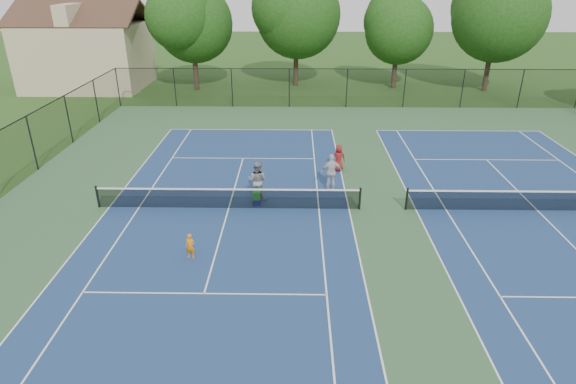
{
  "coord_description": "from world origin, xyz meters",
  "views": [
    {
      "loc": [
        -3.95,
        -19.57,
        9.87
      ],
      "look_at": [
        -4.27,
        -1.0,
        1.3
      ],
      "focal_mm": 30.0,
      "sensor_mm": 36.0,
      "label": 1
    }
  ],
  "objects_px": {
    "bystander_c": "(339,158)",
    "bystander_a": "(331,172)",
    "tree_back_d": "(497,10)",
    "tree_back_c": "(399,26)",
    "child_player": "(190,246)",
    "instructor": "(257,181)",
    "clapboard_house": "(87,53)",
    "ball_hopper": "(256,196)",
    "tree_back_a": "(192,20)",
    "tree_back_b": "(296,11)",
    "ball_crate": "(257,202)"
  },
  "relations": [
    {
      "from": "bystander_c",
      "to": "bystander_a",
      "type": "bearing_deg",
      "value": 76.9
    },
    {
      "from": "tree_back_d",
      "to": "bystander_a",
      "type": "height_order",
      "value": "tree_back_d"
    },
    {
      "from": "tree_back_c",
      "to": "bystander_c",
      "type": "xyz_separation_m",
      "value": [
        -6.65,
        -20.36,
        -4.76
      ]
    },
    {
      "from": "child_player",
      "to": "instructor",
      "type": "xyz_separation_m",
      "value": [
        2.14,
        5.19,
        0.44
      ]
    },
    {
      "from": "bystander_a",
      "to": "bystander_c",
      "type": "distance_m",
      "value": 2.56
    },
    {
      "from": "clapboard_house",
      "to": "ball_hopper",
      "type": "height_order",
      "value": "clapboard_house"
    },
    {
      "from": "clapboard_house",
      "to": "child_player",
      "type": "bearing_deg",
      "value": -62.59
    },
    {
      "from": "tree_back_a",
      "to": "bystander_a",
      "type": "height_order",
      "value": "tree_back_a"
    },
    {
      "from": "clapboard_house",
      "to": "bystander_a",
      "type": "relative_size",
      "value": 5.81
    },
    {
      "from": "tree_back_a",
      "to": "instructor",
      "type": "height_order",
      "value": "tree_back_a"
    },
    {
      "from": "tree_back_b",
      "to": "ball_hopper",
      "type": "relative_size",
      "value": 26.91
    },
    {
      "from": "tree_back_a",
      "to": "bystander_c",
      "type": "height_order",
      "value": "tree_back_a"
    },
    {
      "from": "ball_hopper",
      "to": "instructor",
      "type": "bearing_deg",
      "value": 88.99
    },
    {
      "from": "bystander_a",
      "to": "tree_back_b",
      "type": "bearing_deg",
      "value": -94.38
    },
    {
      "from": "ball_crate",
      "to": "tree_back_c",
      "type": "bearing_deg",
      "value": 66.4
    },
    {
      "from": "tree_back_a",
      "to": "bystander_a",
      "type": "relative_size",
      "value": 4.92
    },
    {
      "from": "instructor",
      "to": "ball_hopper",
      "type": "xyz_separation_m",
      "value": [
        -0.01,
        -0.64,
        -0.48
      ]
    },
    {
      "from": "tree_back_b",
      "to": "instructor",
      "type": "distance_m",
      "value": 25.66
    },
    {
      "from": "clapboard_house",
      "to": "child_player",
      "type": "height_order",
      "value": "clapboard_house"
    },
    {
      "from": "bystander_c",
      "to": "tree_back_b",
      "type": "bearing_deg",
      "value": -84.29
    },
    {
      "from": "tree_back_a",
      "to": "ball_crate",
      "type": "height_order",
      "value": "tree_back_a"
    },
    {
      "from": "tree_back_b",
      "to": "clapboard_house",
      "type": "distance_m",
      "value": 19.35
    },
    {
      "from": "tree_back_b",
      "to": "bystander_c",
      "type": "xyz_separation_m",
      "value": [
        2.35,
        -21.36,
        -5.87
      ]
    },
    {
      "from": "child_player",
      "to": "ball_crate",
      "type": "bearing_deg",
      "value": 74.48
    },
    {
      "from": "tree_back_d",
      "to": "bystander_a",
      "type": "distance_m",
      "value": 27.27
    },
    {
      "from": "tree_back_b",
      "to": "child_player",
      "type": "xyz_separation_m",
      "value": [
        -3.88,
        -30.15,
        -6.1
      ]
    },
    {
      "from": "bystander_c",
      "to": "ball_hopper",
      "type": "xyz_separation_m",
      "value": [
        -4.1,
        -4.24,
        -0.26
      ]
    },
    {
      "from": "tree_back_a",
      "to": "ball_crate",
      "type": "bearing_deg",
      "value": -72.92
    },
    {
      "from": "tree_back_d",
      "to": "clapboard_house",
      "type": "relative_size",
      "value": 0.96
    },
    {
      "from": "tree_back_c",
      "to": "ball_crate",
      "type": "xyz_separation_m",
      "value": [
        -10.75,
        -24.6,
        -5.34
      ]
    },
    {
      "from": "child_player",
      "to": "instructor",
      "type": "bearing_deg",
      "value": 77.13
    },
    {
      "from": "tree_back_d",
      "to": "ball_crate",
      "type": "xyz_separation_m",
      "value": [
        -18.75,
        -23.6,
        -6.69
      ]
    },
    {
      "from": "tree_back_a",
      "to": "child_player",
      "type": "height_order",
      "value": "tree_back_a"
    },
    {
      "from": "ball_crate",
      "to": "tree_back_d",
      "type": "bearing_deg",
      "value": 51.53
    },
    {
      "from": "tree_back_c",
      "to": "ball_crate",
      "type": "relative_size",
      "value": 22.55
    },
    {
      "from": "clapboard_house",
      "to": "bystander_c",
      "type": "bearing_deg",
      "value": -43.64
    },
    {
      "from": "clapboard_house",
      "to": "tree_back_c",
      "type": "bearing_deg",
      "value": 0.0
    },
    {
      "from": "tree_back_b",
      "to": "clapboard_house",
      "type": "xyz_separation_m",
      "value": [
        -19.0,
        -1.0,
        -3.5
      ]
    },
    {
      "from": "tree_back_d",
      "to": "ball_hopper",
      "type": "xyz_separation_m",
      "value": [
        -18.75,
        -23.6,
        -6.37
      ]
    },
    {
      "from": "tree_back_a",
      "to": "tree_back_c",
      "type": "height_order",
      "value": "tree_back_a"
    },
    {
      "from": "tree_back_b",
      "to": "bystander_c",
      "type": "relative_size",
      "value": 6.93
    },
    {
      "from": "tree_back_b",
      "to": "instructor",
      "type": "xyz_separation_m",
      "value": [
        -1.74,
        -24.96,
        -5.65
      ]
    },
    {
      "from": "child_player",
      "to": "instructor",
      "type": "relative_size",
      "value": 0.53
    },
    {
      "from": "tree_back_d",
      "to": "bystander_a",
      "type": "bearing_deg",
      "value": -124.84
    },
    {
      "from": "tree_back_b",
      "to": "ball_hopper",
      "type": "xyz_separation_m",
      "value": [
        -1.75,
        -25.6,
        -6.14
      ]
    },
    {
      "from": "clapboard_house",
      "to": "bystander_a",
      "type": "xyz_separation_m",
      "value": [
        20.79,
        -22.85,
        -2.16
      ]
    },
    {
      "from": "tree_back_c",
      "to": "bystander_a",
      "type": "relative_size",
      "value": 4.51
    },
    {
      "from": "bystander_a",
      "to": "bystander_c",
      "type": "height_order",
      "value": "bystander_a"
    },
    {
      "from": "clapboard_house",
      "to": "bystander_c",
      "type": "relative_size",
      "value": 7.46
    },
    {
      "from": "tree_back_c",
      "to": "instructor",
      "type": "bearing_deg",
      "value": -114.14
    }
  ]
}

